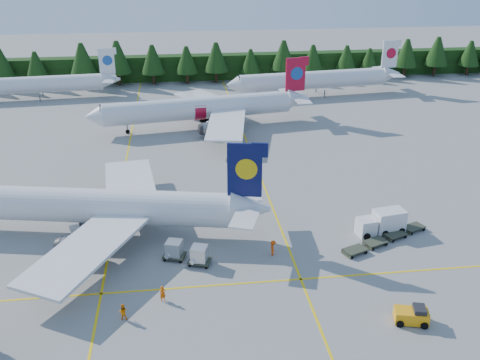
{
  "coord_description": "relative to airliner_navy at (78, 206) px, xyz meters",
  "views": [
    {
      "loc": [
        -5.79,
        -50.55,
        31.61
      ],
      "look_at": [
        1.92,
        11.65,
        3.5
      ],
      "focal_mm": 40.0,
      "sensor_mm": 36.0,
      "label": 1
    }
  ],
  "objects": [
    {
      "name": "service_truck",
      "position": [
        35.06,
        -4.33,
        -2.18
      ],
      "size": [
        5.98,
        2.98,
        2.76
      ],
      "rotation": [
        0.0,
        0.0,
        0.16
      ],
      "color": "silver",
      "rests_on": "ground"
    },
    {
      "name": "airliner_red",
      "position": [
        15.23,
        37.47,
        0.01
      ],
      "size": [
        40.54,
        33.13,
        11.84
      ],
      "rotation": [
        0.0,
        0.0,
        0.15
      ],
      "color": "silver",
      "rests_on": "ground"
    },
    {
      "name": "airliner_navy",
      "position": [
        0.0,
        0.0,
        0.0
      ],
      "size": [
        40.16,
        32.72,
        11.8
      ],
      "rotation": [
        0.0,
        0.0,
        -0.2
      ],
      "color": "silver",
      "rests_on": "ground"
    },
    {
      "name": "crew_c",
      "position": [
        21.59,
        -7.64,
        -2.66
      ],
      "size": [
        0.55,
        0.77,
        1.77
      ],
      "primitive_type": "imported",
      "rotation": [
        0.0,
        0.0,
        1.65
      ],
      "color": "#E84404",
      "rests_on": "ground"
    },
    {
      "name": "uld_pair",
      "position": [
        12.16,
        -7.78,
        -2.34
      ],
      "size": [
        5.42,
        3.85,
        1.79
      ],
      "rotation": [
        0.0,
        0.0,
        -0.32
      ],
      "color": "#343828",
      "rests_on": "ground"
    },
    {
      "name": "crew_b",
      "position": [
        6.07,
        -16.73,
        -2.74
      ],
      "size": [
        0.83,
        0.67,
        1.61
      ],
      "primitive_type": "imported",
      "rotation": [
        0.0,
        0.0,
        3.06
      ],
      "color": "orange",
      "rests_on": "ground"
    },
    {
      "name": "baggage_tug",
      "position": [
        32.02,
        -20.39,
        -2.77
      ],
      "size": [
        3.26,
        2.25,
        1.59
      ],
      "rotation": [
        0.0,
        0.0,
        -0.24
      ],
      "color": "orange",
      "rests_on": "ground"
    },
    {
      "name": "taxi_stripe_cross",
      "position": [
        17.59,
        -12.57,
        -3.54
      ],
      "size": [
        80.0,
        0.25,
        0.01
      ],
      "primitive_type": "cube",
      "color": "yellow",
      "rests_on": "ground"
    },
    {
      "name": "ground",
      "position": [
        17.59,
        -6.57,
        -3.55
      ],
      "size": [
        320.0,
        320.0,
        0.0
      ],
      "primitive_type": "plane",
      "color": "gray",
      "rests_on": "ground"
    },
    {
      "name": "treeline_hedge",
      "position": [
        17.59,
        75.43,
        -0.55
      ],
      "size": [
        220.0,
        4.0,
        6.0
      ],
      "primitive_type": "cube",
      "color": "black",
      "rests_on": "ground"
    },
    {
      "name": "airliner_far_right",
      "position": [
        41.01,
        56.52,
        0.04
      ],
      "size": [
        39.33,
        7.9,
        11.45
      ],
      "rotation": [
        0.0,
        0.0,
        0.11
      ],
      "color": "silver",
      "rests_on": "ground"
    },
    {
      "name": "dolly_train",
      "position": [
        34.93,
        -6.4,
        -3.07
      ],
      "size": [
        11.53,
        6.53,
        0.15
      ],
      "rotation": [
        0.0,
        0.0,
        0.38
      ],
      "color": "#343828",
      "rests_on": "ground"
    },
    {
      "name": "taxi_stripe_a",
      "position": [
        3.59,
        13.43,
        -3.54
      ],
      "size": [
        0.25,
        120.0,
        0.01
      ],
      "primitive_type": "cube",
      "color": "yellow",
      "rests_on": "ground"
    },
    {
      "name": "airliner_far_left",
      "position": [
        -20.07,
        61.26,
        -0.29
      ],
      "size": [
        35.69,
        5.98,
        10.37
      ],
      "rotation": [
        0.0,
        0.0,
        0.07
      ],
      "color": "silver",
      "rests_on": "ground"
    },
    {
      "name": "airstairs",
      "position": [
        0.52,
        0.05,
        -2.82
      ],
      "size": [
        4.2,
        5.65,
        3.36
      ],
      "rotation": [
        0.0,
        0.0,
        0.34
      ],
      "color": "silver",
      "rests_on": "ground"
    },
    {
      "name": "crew_a",
      "position": [
        9.66,
        -14.45,
        -2.73
      ],
      "size": [
        0.71,
        0.61,
        1.64
      ],
      "primitive_type": "imported",
      "rotation": [
        0.0,
        0.0,
        0.45
      ],
      "color": "#E55404",
      "rests_on": "ground"
    },
    {
      "name": "taxi_stripe_b",
      "position": [
        23.59,
        13.43,
        -3.54
      ],
      "size": [
        0.25,
        120.0,
        0.01
      ],
      "primitive_type": "cube",
      "color": "yellow",
      "rests_on": "ground"
    }
  ]
}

